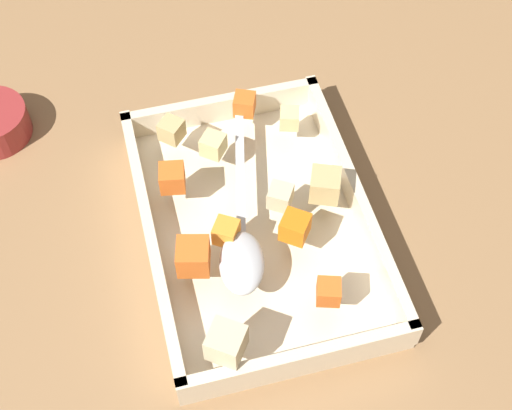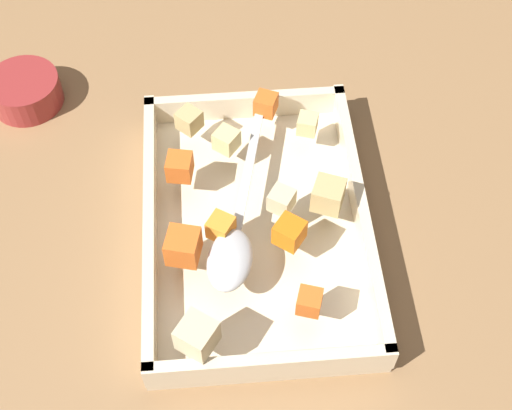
{
  "view_description": "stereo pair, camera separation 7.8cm",
  "coord_description": "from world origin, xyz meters",
  "views": [
    {
      "loc": [
        -0.43,
        0.1,
        0.7
      ],
      "look_at": [
        -0.0,
        -0.01,
        0.06
      ],
      "focal_mm": 50.8,
      "sensor_mm": 36.0,
      "label": 1
    },
    {
      "loc": [
        -0.45,
        0.02,
        0.7
      ],
      "look_at": [
        -0.0,
        -0.01,
        0.06
      ],
      "focal_mm": 50.8,
      "sensor_mm": 36.0,
      "label": 2
    }
  ],
  "objects": [
    {
      "name": "carrot_chunk_heap_top",
      "position": [
        0.05,
        0.07,
        0.06
      ],
      "size": [
        0.03,
        0.03,
        0.03
      ],
      "primitive_type": "cube",
      "rotation": [
        0.0,
        0.0,
        4.53
      ],
      "color": "orange",
      "rests_on": "baking_dish"
    },
    {
      "name": "carrot_chunk_rim_edge",
      "position": [
        0.14,
        -0.04,
        0.06
      ],
      "size": [
        0.03,
        0.03,
        0.02
      ],
      "primitive_type": "cube",
      "rotation": [
        0.0,
        0.0,
        4.31
      ],
      "color": "orange",
      "rests_on": "baking_dish"
    },
    {
      "name": "baking_dish",
      "position": [
        -0.0,
        -0.01,
        0.01
      ],
      "size": [
        0.36,
        0.25,
        0.05
      ],
      "color": "beige",
      "rests_on": "ground_plane"
    },
    {
      "name": "potato_chunk_corner_sw",
      "position": [
        0.11,
        -0.08,
        0.06
      ],
      "size": [
        0.03,
        0.03,
        0.02
      ],
      "primitive_type": "cube",
      "rotation": [
        0.0,
        0.0,
        5.97
      ],
      "color": "#E0CC89",
      "rests_on": "baking_dish"
    },
    {
      "name": "potato_chunk_corner_se",
      "position": [
        -0.0,
        -0.04,
        0.06
      ],
      "size": [
        0.03,
        0.03,
        0.02
      ],
      "primitive_type": "cube",
      "rotation": [
        0.0,
        0.0,
        2.57
      ],
      "color": "beige",
      "rests_on": "baking_dish"
    },
    {
      "name": "potato_chunk_near_spoon",
      "position": [
        0.09,
        0.01,
        0.06
      ],
      "size": [
        0.03,
        0.03,
        0.02
      ],
      "primitive_type": "cube",
      "rotation": [
        0.0,
        0.0,
        5.61
      ],
      "color": "#E0CC89",
      "rests_on": "baking_dish"
    },
    {
      "name": "carrot_chunk_mid_right",
      "position": [
        -0.03,
        0.03,
        0.06
      ],
      "size": [
        0.03,
        0.03,
        0.02
      ],
      "primitive_type": "cube",
      "rotation": [
        0.0,
        0.0,
        5.72
      ],
      "color": "orange",
      "rests_on": "baking_dish"
    },
    {
      "name": "carrot_chunk_under_handle",
      "position": [
        -0.12,
        -0.06,
        0.06
      ],
      "size": [
        0.03,
        0.03,
        0.02
      ],
      "primitive_type": "cube",
      "rotation": [
        0.0,
        0.0,
        1.26
      ],
      "color": "orange",
      "rests_on": "baking_dish"
    },
    {
      "name": "ground_plane",
      "position": [
        0.0,
        0.0,
        0.0
      ],
      "size": [
        4.0,
        4.0,
        0.0
      ],
      "primitive_type": "plane",
      "color": "#936D47"
    },
    {
      "name": "potato_chunk_center",
      "position": [
        -0.15,
        0.05,
        0.07
      ],
      "size": [
        0.05,
        0.05,
        0.03
      ],
      "primitive_type": "cube",
      "rotation": [
        0.0,
        0.0,
        2.53
      ],
      "color": "beige",
      "rests_on": "baking_dish"
    },
    {
      "name": "carrot_chunk_near_left",
      "position": [
        -0.04,
        -0.05,
        0.06
      ],
      "size": [
        0.04,
        0.04,
        0.03
      ],
      "primitive_type": "cube",
      "rotation": [
        0.0,
        0.0,
        0.93
      ],
      "color": "orange",
      "rests_on": "baking_dish"
    },
    {
      "name": "potato_chunk_far_left",
      "position": [
        0.12,
        0.05,
        0.06
      ],
      "size": [
        0.03,
        0.03,
        0.02
      ],
      "primitive_type": "cube",
      "rotation": [
        0.0,
        0.0,
        5.54
      ],
      "color": "tan",
      "rests_on": "baking_dish"
    },
    {
      "name": "serving_spoon",
      "position": [
        -0.06,
        0.02,
        0.06
      ],
      "size": [
        0.25,
        0.08,
        0.02
      ],
      "rotation": [
        0.0,
        0.0,
        6.06
      ],
      "color": "silver",
      "rests_on": "baking_dish"
    },
    {
      "name": "potato_chunk_far_right",
      "position": [
        -0.0,
        -0.09,
        0.07
      ],
      "size": [
        0.04,
        0.04,
        0.03
      ],
      "primitive_type": "cube",
      "rotation": [
        0.0,
        0.0,
        4.32
      ],
      "color": "tan",
      "rests_on": "baking_dish"
    },
    {
      "name": "carrot_chunk_back_center",
      "position": [
        -0.05,
        0.07,
        0.07
      ],
      "size": [
        0.04,
        0.04,
        0.03
      ],
      "primitive_type": "cube",
      "rotation": [
        0.0,
        0.0,
        4.46
      ],
      "color": "orange",
      "rests_on": "baking_dish"
    }
  ]
}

